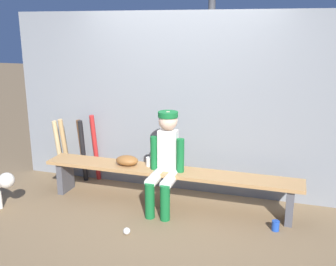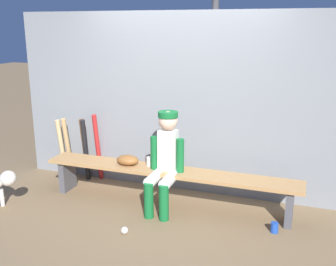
{
  "view_description": "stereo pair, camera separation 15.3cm",
  "coord_description": "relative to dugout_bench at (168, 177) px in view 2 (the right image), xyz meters",
  "views": [
    {
      "loc": [
        1.33,
        -4.21,
        2.1
      ],
      "look_at": [
        0.0,
        0.0,
        0.9
      ],
      "focal_mm": 42.44,
      "sensor_mm": 36.0,
      "label": 1
    },
    {
      "loc": [
        1.48,
        -4.16,
        2.1
      ],
      "look_at": [
        0.0,
        0.0,
        0.9
      ],
      "focal_mm": 42.44,
      "sensor_mm": 36.0,
      "label": 2
    }
  ],
  "objects": [
    {
      "name": "player_seated",
      "position": [
        -0.0,
        -0.11,
        0.26
      ],
      "size": [
        0.41,
        0.55,
        1.15
      ],
      "color": "silver",
      "rests_on": "ground_plane"
    },
    {
      "name": "cup_on_ground",
      "position": [
        1.27,
        -0.25,
        -0.31
      ],
      "size": [
        0.08,
        0.08,
        0.11
      ],
      "primitive_type": "cylinder",
      "color": "#1E47AD",
      "rests_on": "ground_plane"
    },
    {
      "name": "ground_plane",
      "position": [
        0.0,
        0.0,
        -0.36
      ],
      "size": [
        30.0,
        30.0,
        0.0
      ],
      "primitive_type": "plane",
      "color": "brown"
    },
    {
      "name": "bat_aluminum_red",
      "position": [
        -1.19,
        0.44,
        0.11
      ],
      "size": [
        0.08,
        0.18,
        0.95
      ],
      "primitive_type": "cylinder",
      "rotation": [
        0.12,
        0.0,
        -0.06
      ],
      "color": "#B22323",
      "rests_on": "ground_plane"
    },
    {
      "name": "bat_wood_tan",
      "position": [
        -1.62,
        0.38,
        0.08
      ],
      "size": [
        0.07,
        0.22,
        0.88
      ],
      "primitive_type": "cylinder",
      "rotation": [
        0.17,
        0.0,
        0.03
      ],
      "color": "tan",
      "rests_on": "ground_plane"
    },
    {
      "name": "dugout_bench",
      "position": [
        0.0,
        0.0,
        0.0
      ],
      "size": [
        3.1,
        0.36,
        0.45
      ],
      "color": "#AD7F4C",
      "rests_on": "ground_plane"
    },
    {
      "name": "baseball_glove",
      "position": [
        -0.52,
        0.0,
        0.15
      ],
      "size": [
        0.28,
        0.2,
        0.12
      ],
      "primitive_type": "ellipsoid",
      "color": "brown",
      "rests_on": "dugout_bench"
    },
    {
      "name": "cup_on_bench",
      "position": [
        -0.25,
        0.05,
        0.14
      ],
      "size": [
        0.08,
        0.08,
        0.11
      ],
      "primitive_type": "cylinder",
      "color": "silver",
      "rests_on": "dugout_bench"
    },
    {
      "name": "bat_aluminum_black",
      "position": [
        -1.34,
        0.37,
        0.07
      ],
      "size": [
        0.07,
        0.15,
        0.88
      ],
      "primitive_type": "cylinder",
      "rotation": [
        0.1,
        0.0,
        0.04
      ],
      "color": "black",
      "rests_on": "ground_plane"
    },
    {
      "name": "baseball",
      "position": [
        -0.2,
        -0.8,
        -0.33
      ],
      "size": [
        0.07,
        0.07,
        0.07
      ],
      "primitive_type": "sphere",
      "color": "white",
      "rests_on": "ground_plane"
    },
    {
      "name": "bat_wood_natural",
      "position": [
        -1.71,
        0.35,
        0.06
      ],
      "size": [
        0.08,
        0.18,
        0.85
      ],
      "primitive_type": "cylinder",
      "rotation": [
        0.13,
        0.0,
        -0.1
      ],
      "color": "tan",
      "rests_on": "ground_plane"
    },
    {
      "name": "bat_wood_dark",
      "position": [
        -1.39,
        0.44,
        0.07
      ],
      "size": [
        0.08,
        0.17,
        0.87
      ],
      "primitive_type": "cylinder",
      "rotation": [
        0.11,
        0.0,
        -0.1
      ],
      "color": "brown",
      "rests_on": "ground_plane"
    },
    {
      "name": "chainlink_fence",
      "position": [
        0.0,
        0.53,
        0.78
      ],
      "size": [
        4.57,
        0.03,
        2.28
      ],
      "primitive_type": "cube",
      "color": "gray",
      "rests_on": "ground_plane"
    }
  ]
}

